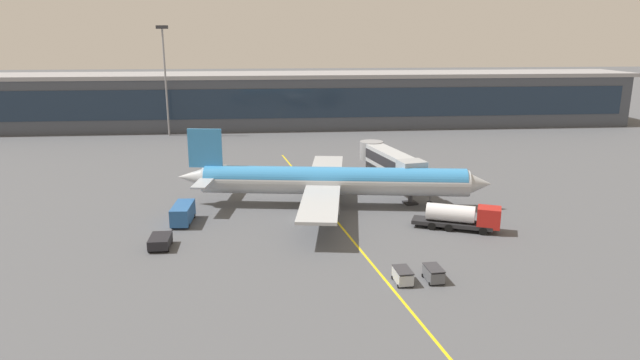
# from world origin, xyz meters

# --- Properties ---
(ground_plane) EXTENTS (700.00, 700.00, 0.00)m
(ground_plane) POSITION_xyz_m (0.00, 0.00, 0.00)
(ground_plane) COLOR #515459
(apron_lead_in_line) EXTENTS (11.43, 79.26, 0.01)m
(apron_lead_in_line) POSITION_xyz_m (3.57, 2.00, 0.00)
(apron_lead_in_line) COLOR yellow
(apron_lead_in_line) RESTS_ON ground_plane
(terminal_building) EXTENTS (197.20, 19.20, 14.18)m
(terminal_building) POSITION_xyz_m (-5.00, 79.29, 7.11)
(terminal_building) COLOR #424751
(terminal_building) RESTS_ON ground_plane
(main_airliner) EXTENTS (44.75, 35.85, 11.12)m
(main_airliner) POSITION_xyz_m (4.17, 5.33, 3.82)
(main_airliner) COLOR #B2B7BC
(main_airliner) RESTS_ON ground_plane
(jet_bridge) EXTENTS (7.15, 18.89, 6.53)m
(jet_bridge) POSITION_xyz_m (14.04, 13.62, 4.82)
(jet_bridge) COLOR #B2B7BC
(jet_bridge) RESTS_ON ground_plane
(fuel_tanker) EXTENTS (10.92, 6.50, 3.25)m
(fuel_tanker) POSITION_xyz_m (19.35, -6.15, 1.75)
(fuel_tanker) COLOR #232326
(fuel_tanker) RESTS_ON ground_plane
(pushback_tug) EXTENTS (2.37, 3.83, 1.40)m
(pushback_tug) POSITION_xyz_m (-17.50, -9.03, 0.85)
(pushback_tug) COLOR black
(pushback_tug) RESTS_ON ground_plane
(lavatory_truck) EXTENTS (2.59, 5.91, 2.50)m
(lavatory_truck) POSITION_xyz_m (-16.12, -0.06, 1.42)
(lavatory_truck) COLOR #285B9E
(lavatory_truck) RESTS_ON ground_plane
(baggage_cart_0) EXTENTS (1.77, 2.74, 1.48)m
(baggage_cart_0) POSITION_xyz_m (8.23, -20.88, 0.78)
(baggage_cart_0) COLOR #B2B7BC
(baggage_cart_0) RESTS_ON ground_plane
(baggage_cart_1) EXTENTS (1.77, 2.74, 1.48)m
(baggage_cart_1) POSITION_xyz_m (11.43, -20.67, 0.78)
(baggage_cart_1) COLOR #595B60
(baggage_cart_1) RESTS_ON ground_plane
(apron_light_mast_0) EXTENTS (2.80, 0.50, 26.13)m
(apron_light_mast_0) POSITION_xyz_m (-29.00, 67.33, 15.09)
(apron_light_mast_0) COLOR gray
(apron_light_mast_0) RESTS_ON ground_plane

